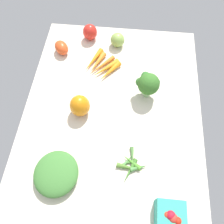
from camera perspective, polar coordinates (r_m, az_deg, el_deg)
name	(u,v)px	position (r cm, az deg, el deg)	size (l,w,h in cm)	color
tablecloth	(112,115)	(98.75, 0.00, -0.82)	(104.00, 76.00, 2.00)	beige
roma_tomato	(61,48)	(118.76, -12.47, 15.37)	(8.39, 5.95, 5.95)	#E54D20
bell_pepper_orange	(80,107)	(94.81, -8.05, 1.34)	(8.31, 8.31, 10.05)	orange
bell_pepper_red	(90,32)	(122.58, -5.49, 19.17)	(7.15, 7.15, 8.19)	red
heirloom_tomato_green	(118,40)	(119.07, 1.38, 17.48)	(6.96, 6.96, 6.96)	#8EB051
carrot_bunch	(102,66)	(110.81, -2.56, 11.39)	(19.56, 17.85, 2.96)	orange
okra_pile	(131,165)	(89.23, 4.87, -13.00)	(14.28, 12.22, 1.99)	#40792B
broccoli_head	(148,84)	(97.91, 8.97, 6.93)	(9.92, 10.34, 12.60)	#93BD7F
berry_basket	(170,216)	(85.44, 14.29, -23.78)	(9.60, 9.60, 7.70)	teal
leafy_greens_clump	(56,173)	(88.48, -13.75, -14.63)	(16.33, 17.15, 5.74)	#3E7733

